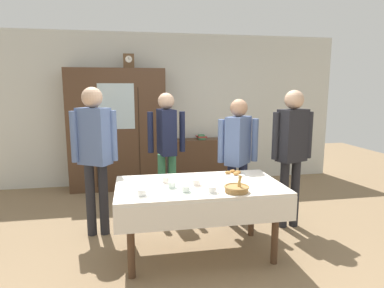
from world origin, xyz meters
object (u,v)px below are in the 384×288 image
at_px(tea_cup_near_left, 142,193).
at_px(person_behind_table_left, 167,140).
at_px(tea_cup_front_edge, 172,185).
at_px(person_by_cabinet, 94,146).
at_px(tea_cup_center, 212,190).
at_px(tea_cup_mid_right, 166,180).
at_px(bread_basket, 237,188).
at_px(pastry_plate, 233,174).
at_px(spoon_front_edge, 161,193).
at_px(book_stack, 201,137).
at_px(person_behind_table_right, 238,150).
at_px(spoon_far_right, 219,178).
at_px(dining_table, 200,195).
at_px(person_near_right_end, 292,145).
at_px(tea_cup_far_left, 196,183).
at_px(wall_cabinet, 118,130).
at_px(mantel_clock, 129,61).
at_px(bookshelf_low, 201,161).
at_px(tea_cup_mid_left, 186,189).

xyz_separation_m(tea_cup_near_left, person_behind_table_left, (0.40, 1.58, 0.23)).
relative_size(tea_cup_front_edge, person_by_cabinet, 0.07).
xyz_separation_m(tea_cup_center, person_behind_table_left, (-0.25, 1.61, 0.23)).
bearing_deg(tea_cup_mid_right, tea_cup_near_left, -123.88).
relative_size(bread_basket, pastry_plate, 0.86).
height_order(spoon_front_edge, person_behind_table_left, person_behind_table_left).
xyz_separation_m(book_stack, tea_cup_front_edge, (-0.88, -2.69, -0.06)).
bearing_deg(pastry_plate, person_behind_table_right, 65.55).
distance_m(tea_cup_center, spoon_front_edge, 0.48).
xyz_separation_m(tea_cup_center, pastry_plate, (0.39, 0.59, -0.01)).
bearing_deg(person_by_cabinet, spoon_far_right, -20.96).
xyz_separation_m(tea_cup_mid_right, person_by_cabinet, (-0.76, 0.59, 0.28)).
relative_size(book_stack, tea_cup_center, 1.74).
bearing_deg(spoon_far_right, person_behind_table_left, 111.60).
bearing_deg(dining_table, person_near_right_end, 22.50).
bearing_deg(person_behind_table_left, spoon_front_edge, -98.09).
xyz_separation_m(tea_cup_center, person_near_right_end, (1.20, 0.80, 0.26)).
distance_m(tea_cup_far_left, spoon_front_edge, 0.41).
bearing_deg(spoon_far_right, tea_cup_front_edge, -154.53).
relative_size(tea_cup_mid_right, person_behind_table_left, 0.08).
height_order(tea_cup_far_left, spoon_far_right, tea_cup_far_left).
xyz_separation_m(dining_table, pastry_plate, (0.46, 0.31, 0.12)).
height_order(wall_cabinet, spoon_far_right, wall_cabinet).
distance_m(mantel_clock, tea_cup_front_edge, 3.01).
bearing_deg(pastry_plate, spoon_far_right, -152.02).
relative_size(wall_cabinet, tea_cup_front_edge, 15.88).
bearing_deg(tea_cup_far_left, person_behind_table_left, 96.50).
xyz_separation_m(tea_cup_near_left, spoon_far_right, (0.84, 0.45, -0.02)).
height_order(bread_basket, person_by_cabinet, person_by_cabinet).
bearing_deg(pastry_plate, tea_cup_far_left, -145.99).
relative_size(tea_cup_near_left, spoon_far_right, 1.09).
bearing_deg(book_stack, person_near_right_end, -72.17).
relative_size(bookshelf_low, tea_cup_mid_right, 8.04).
xyz_separation_m(bookshelf_low, spoon_far_right, (-0.33, -2.43, 0.36)).
bearing_deg(tea_cup_far_left, bookshelf_low, 76.85).
bearing_deg(tea_cup_center, person_by_cabinet, 139.17).
xyz_separation_m(wall_cabinet, mantel_clock, (0.22, -0.00, 1.15)).
distance_m(person_behind_table_right, person_by_cabinet, 1.73).
relative_size(bookshelf_low, tea_cup_far_left, 8.04).
bearing_deg(spoon_far_right, tea_cup_near_left, -151.64).
height_order(bread_basket, spoon_far_right, bread_basket).
xyz_separation_m(tea_cup_far_left, tea_cup_mid_left, (-0.14, -0.19, 0.00)).
bearing_deg(mantel_clock, spoon_front_edge, -84.48).
xyz_separation_m(book_stack, person_behind_table_left, (-0.78, -1.31, 0.17)).
xyz_separation_m(tea_cup_mid_right, pastry_plate, (0.79, 0.18, -0.01)).
height_order(dining_table, spoon_front_edge, spoon_front_edge).
height_order(bookshelf_low, person_behind_table_right, person_behind_table_right).
bearing_deg(tea_cup_mid_right, mantel_clock, 98.04).
relative_size(tea_cup_far_left, person_behind_table_right, 0.08).
height_order(tea_cup_mid_right, person_by_cabinet, person_by_cabinet).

